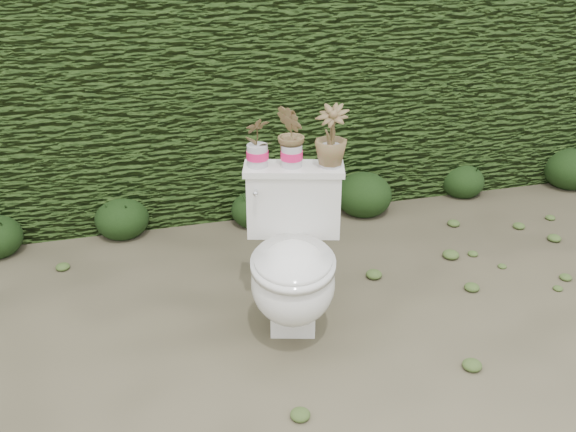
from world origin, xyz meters
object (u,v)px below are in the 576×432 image
object	(u,v)px
toilet	(293,264)
potted_plant_center	(292,137)
potted_plant_left	(257,143)
potted_plant_right	(331,138)

from	to	relation	value
toilet	potted_plant_center	bearing A→B (deg)	92.47
toilet	potted_plant_left	world-z (taller)	potted_plant_left
potted_plant_center	potted_plant_right	bearing A→B (deg)	75.43
potted_plant_left	potted_plant_right	xyz separation A→B (m)	(0.35, -0.10, 0.03)
toilet	potted_plant_right	distance (m)	0.64
toilet	potted_plant_left	bearing A→B (deg)	126.84
toilet	potted_plant_center	size ratio (longest dim) A/B	2.57
potted_plant_left	potted_plant_center	distance (m)	0.17
potted_plant_center	potted_plant_left	bearing A→B (deg)	-104.57
potted_plant_left	potted_plant_center	xyz separation A→B (m)	(0.16, -0.05, 0.03)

